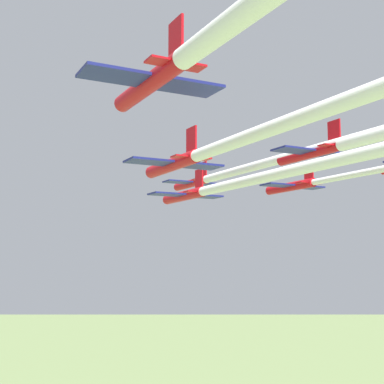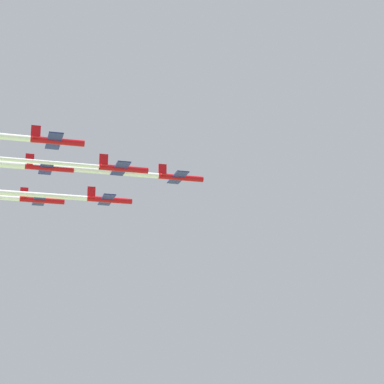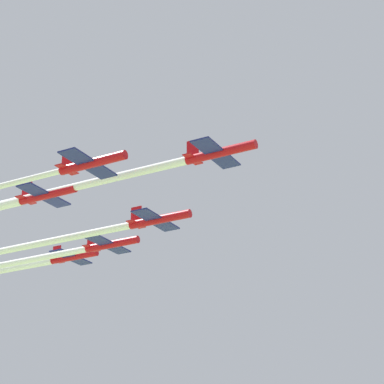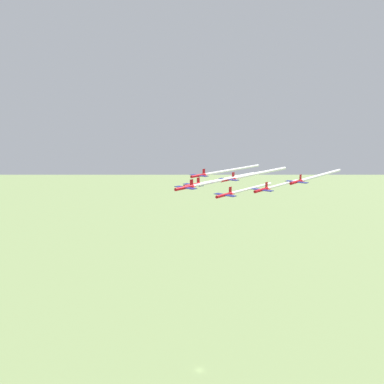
{
  "view_description": "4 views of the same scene",
  "coord_description": "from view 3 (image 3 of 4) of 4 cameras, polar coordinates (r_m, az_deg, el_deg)",
  "views": [
    {
      "loc": [
        73.25,
        6.48,
        103.82
      ],
      "look_at": [
        16.03,
        -44.34,
        113.39
      ],
      "focal_mm": 50.0,
      "sensor_mm": 36.0,
      "label": 1
    },
    {
      "loc": [
        -119.36,
        43.18,
        67.3
      ],
      "look_at": [
        5.66,
        -49.78,
        111.47
      ],
      "focal_mm": 70.0,
      "sensor_mm": 36.0,
      "label": 2
    },
    {
      "loc": [
        -78.55,
        -58.33,
        72.55
      ],
      "look_at": [
        7.84,
        -46.38,
        109.41
      ],
      "focal_mm": 70.0,
      "sensor_mm": 36.0,
      "label": 3
    },
    {
      "loc": [
        60.07,
        -182.67,
        141.08
      ],
      "look_at": [
        14.56,
        -54.03,
        115.17
      ],
      "focal_mm": 35.0,
      "sensor_mm": 36.0,
      "label": 4
    }
  ],
  "objects": [
    {
      "name": "smoke_trail_1",
      "position": [
        122.53,
        -11.07,
        -3.78
      ],
      "size": [
        12.72,
        30.77,
        1.1
      ],
      "rotation": [
        0.0,
        0.0,
        2.77
      ],
      "color": "white"
    },
    {
      "name": "smoke_trail_0",
      "position": [
        115.04,
        -11.8,
        -0.32
      ],
      "size": [
        19.84,
        49.12,
        1.17
      ],
      "rotation": [
        0.0,
        0.0,
        2.77
      ],
      "color": "white"
    },
    {
      "name": "jet_3",
      "position": [
        125.42,
        -6.27,
        -3.98
      ],
      "size": [
        9.91,
        10.18,
        3.45
      ],
      "rotation": [
        0.0,
        0.0,
        2.77
      ],
      "color": "#B20C14"
    },
    {
      "name": "jet_4",
      "position": [
        113.83,
        -11.08,
        -0.22
      ],
      "size": [
        9.91,
        10.18,
        3.45
      ],
      "rotation": [
        0.0,
        0.0,
        2.77
      ],
      "color": "#B20C14"
    },
    {
      "name": "jet_6",
      "position": [
        140.93,
        -9.1,
        -4.9
      ],
      "size": [
        9.91,
        10.18,
        3.45
      ],
      "rotation": [
        0.0,
        0.0,
        2.77
      ],
      "color": "#B20C14"
    },
    {
      "name": "jet_1",
      "position": [
        110.85,
        -2.64,
        -2.11
      ],
      "size": [
        9.91,
        10.18,
        3.45
      ],
      "rotation": [
        0.0,
        0.0,
        2.77
      ],
      "color": "#B20C14"
    },
    {
      "name": "smoke_trail_3",
      "position": [
        136.79,
        -12.84,
        -5.18
      ],
      "size": [
        11.27,
        27.05,
        1.08
      ],
      "rotation": [
        0.0,
        0.0,
        2.77
      ],
      "color": "white"
    },
    {
      "name": "jet_0",
      "position": [
        99.1,
        1.99,
        3.01
      ],
      "size": [
        9.91,
        10.18,
        3.45
      ],
      "rotation": [
        0.0,
        0.0,
        2.77
      ],
      "color": "#B20C14"
    },
    {
      "name": "jet_2",
      "position": [
        98.78,
        -7.77,
        2.19
      ],
      "size": [
        9.91,
        10.18,
        3.45
      ],
      "rotation": [
        0.0,
        0.0,
        2.77
      ],
      "color": "#B20C14"
    }
  ]
}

